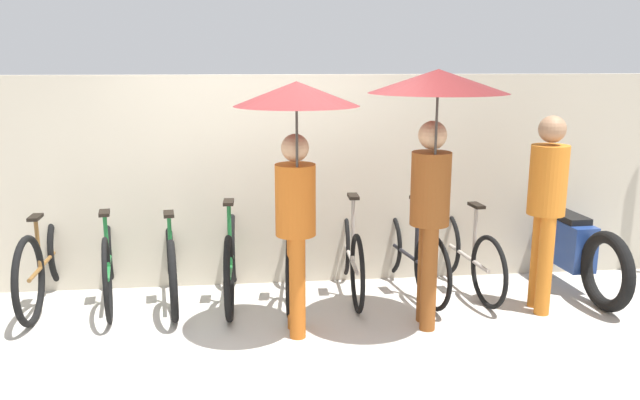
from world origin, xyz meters
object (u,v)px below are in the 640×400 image
parked_bicycle_4 (292,255)px  pedestrian_trailing (547,199)px  parked_bicycle_7 (465,253)px  parked_bicycle_6 (408,252)px  parked_bicycle_2 (171,260)px  pedestrian_leading (296,144)px  pedestrian_center (435,126)px  parked_bicycle_5 (350,254)px  motorcycle (564,244)px  parked_bicycle_1 (109,259)px  parked_bicycle_0 (46,260)px  parked_bicycle_3 (231,258)px

parked_bicycle_4 → pedestrian_trailing: (2.17, -0.58, 0.62)m
parked_bicycle_7 → pedestrian_trailing: 1.01m
parked_bicycle_6 → parked_bicycle_2: bearing=78.9°
parked_bicycle_2 → parked_bicycle_6: (2.25, -0.03, 0.00)m
parked_bicycle_2 → parked_bicycle_6: parked_bicycle_6 is taller
pedestrian_leading → pedestrian_center: (1.08, 0.03, 0.12)m
parked_bicycle_6 → pedestrian_trailing: (1.04, -0.64, 0.65)m
parked_bicycle_5 → pedestrian_trailing: (1.60, -0.65, 0.64)m
pedestrian_center → motorcycle: pedestrian_center is taller
parked_bicycle_2 → parked_bicycle_1: bearing=79.8°
parked_bicycle_2 → parked_bicycle_4: 1.13m
parked_bicycle_0 → parked_bicycle_5: size_ratio=1.07×
parked_bicycle_5 → pedestrian_trailing: bearing=-110.5°
parked_bicycle_5 → parked_bicycle_3: bearing=95.0°
parked_bicycle_1 → parked_bicycle_5: parked_bicycle_5 is taller
parked_bicycle_5 → parked_bicycle_7: size_ratio=1.05×
parked_bicycle_4 → parked_bicycle_2: bearing=91.4°
parked_bicycle_4 → parked_bicycle_5: size_ratio=1.02×
parked_bicycle_4 → pedestrian_trailing: pedestrian_trailing is taller
parked_bicycle_0 → parked_bicycle_1: same height
pedestrian_leading → parked_bicycle_6: bearing=-141.6°
parked_bicycle_4 → parked_bicycle_7: 1.68m
pedestrian_center → motorcycle: (1.64, 0.93, -1.29)m
parked_bicycle_1 → pedestrian_trailing: pedestrian_trailing is taller
parked_bicycle_7 → motorcycle: parked_bicycle_7 is taller
parked_bicycle_1 → pedestrian_trailing: 3.96m
parked_bicycle_5 → pedestrian_trailing: pedestrian_trailing is taller
parked_bicycle_4 → parked_bicycle_5: 0.57m
parked_bicycle_5 → pedestrian_center: pedestrian_center is taller
parked_bicycle_4 → parked_bicycle_5: parked_bicycle_4 is taller
parked_bicycle_7 → pedestrian_center: 1.72m
parked_bicycle_1 → pedestrian_trailing: size_ratio=1.01×
pedestrian_leading → motorcycle: size_ratio=0.97×
parked_bicycle_5 → pedestrian_leading: pedestrian_leading is taller
parked_bicycle_0 → pedestrian_trailing: size_ratio=1.04×
parked_bicycle_0 → parked_bicycle_5: parked_bicycle_5 is taller
pedestrian_leading → motorcycle: bearing=-162.5°
parked_bicycle_1 → parked_bicycle_5: (2.25, -0.03, -0.01)m
parked_bicycle_6 → motorcycle: size_ratio=0.81×
parked_bicycle_0 → parked_bicycle_7: 3.93m
parked_bicycle_5 → parked_bicycle_1: bearing=90.7°
parked_bicycle_3 → parked_bicycle_6: size_ratio=1.00×
parked_bicycle_3 → parked_bicycle_4: 0.56m
parked_bicycle_3 → pedestrian_trailing: size_ratio=0.99×
parked_bicycle_7 → parked_bicycle_4: bearing=84.4°
parked_bicycle_0 → parked_bicycle_3: parked_bicycle_3 is taller
parked_bicycle_4 → pedestrian_leading: (-0.02, -0.91, 1.17)m
parked_bicycle_5 → motorcycle: (2.14, -0.02, 0.03)m
parked_bicycle_1 → pedestrian_center: pedestrian_center is taller
parked_bicycle_4 → parked_bicycle_6: bearing=-81.8°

